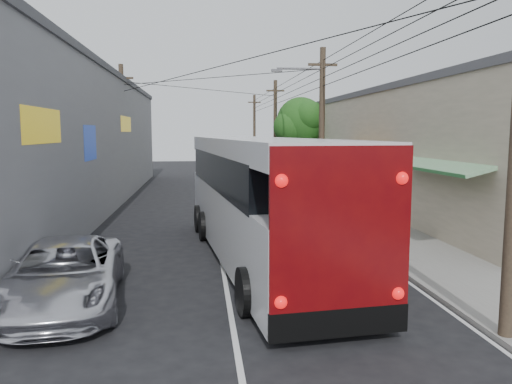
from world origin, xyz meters
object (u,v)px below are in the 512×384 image
(parked_car_mid, at_px, (270,185))
(pedestrian_near, at_px, (334,197))
(jeepney, at_px, (64,274))
(parked_car_far, at_px, (252,171))
(coach_bus, at_px, (259,198))
(parked_suv, at_px, (309,199))
(pedestrian_far, at_px, (325,193))

(parked_car_mid, xyz_separation_m, pedestrian_near, (1.67, -9.30, 0.38))
(jeepney, bearing_deg, parked_car_mid, 62.88)
(parked_car_far, bearing_deg, coach_bus, -99.57)
(jeepney, distance_m, pedestrian_near, 14.09)
(coach_bus, relative_size, parked_suv, 2.54)
(coach_bus, height_order, pedestrian_far, coach_bus)
(pedestrian_near, xyz_separation_m, pedestrian_far, (0.08, 2.04, -0.07))
(coach_bus, xyz_separation_m, parked_car_mid, (2.61, 16.18, -1.32))
(pedestrian_near, bearing_deg, parked_car_mid, -81.46)
(jeepney, bearing_deg, pedestrian_far, 47.28)
(pedestrian_near, bearing_deg, parked_car_far, -87.03)
(parked_car_far, xyz_separation_m, pedestrian_near, (1.67, -20.75, 0.34))
(parked_suv, xyz_separation_m, parked_car_far, (-0.80, 19.35, -0.06))
(parked_suv, bearing_deg, pedestrian_near, -50.52)
(coach_bus, height_order, parked_car_far, coach_bus)
(coach_bus, bearing_deg, parked_car_far, 78.39)
(pedestrian_near, height_order, pedestrian_far, pedestrian_near)
(jeepney, relative_size, parked_car_mid, 1.38)
(jeepney, height_order, pedestrian_near, pedestrian_near)
(parked_suv, bearing_deg, parked_car_mid, 103.38)
(parked_suv, relative_size, parked_car_far, 1.23)
(parked_car_mid, height_order, pedestrian_far, pedestrian_far)
(parked_car_mid, height_order, pedestrian_near, pedestrian_near)
(parked_suv, distance_m, parked_car_mid, 7.95)
(jeepney, bearing_deg, pedestrian_near, 42.61)
(jeepney, xyz_separation_m, pedestrian_near, (9.27, 10.60, 0.30))
(coach_bus, xyz_separation_m, jeepney, (-4.99, -3.72, -1.23))
(parked_car_mid, bearing_deg, jeepney, -108.79)
(coach_bus, height_order, jeepney, coach_bus)
(coach_bus, distance_m, pedestrian_near, 8.15)
(pedestrian_near, bearing_deg, pedestrian_far, -93.94)
(parked_suv, height_order, parked_car_mid, parked_suv)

